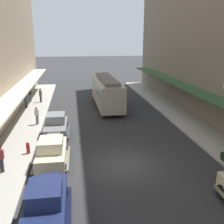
% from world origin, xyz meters
% --- Properties ---
extents(ground_plane, '(200.00, 200.00, 0.00)m').
position_xyz_m(ground_plane, '(0.00, 0.00, 0.00)').
color(ground_plane, '#2D2D30').
extents(sidewalk_left, '(3.00, 60.00, 0.15)m').
position_xyz_m(sidewalk_left, '(-7.50, 0.00, 0.07)').
color(sidewalk_left, '#A8A59E').
rests_on(sidewalk_left, ground).
extents(parked_car_1, '(2.20, 4.28, 1.84)m').
position_xyz_m(parked_car_1, '(-4.63, 5.72, 0.94)').
color(parked_car_1, slate).
rests_on(parked_car_1, ground).
extents(parked_car_2, '(2.16, 4.27, 1.84)m').
position_xyz_m(parked_car_2, '(-4.51, -4.61, 0.94)').
color(parked_car_2, '#19234C').
rests_on(parked_car_2, ground).
extents(parked_car_3, '(2.20, 4.28, 1.84)m').
position_xyz_m(parked_car_3, '(-4.62, 0.65, 0.94)').
color(parked_car_3, beige).
rests_on(parked_car_3, ground).
extents(streetcar, '(2.68, 9.64, 3.46)m').
position_xyz_m(streetcar, '(0.68, 14.38, 1.90)').
color(streetcar, '#ADA899').
rests_on(streetcar, ground).
extents(fire_hydrant, '(0.24, 0.24, 0.82)m').
position_xyz_m(fire_hydrant, '(-6.35, 2.36, 0.56)').
color(fire_hydrant, '#B21E19').
rests_on(fire_hydrant, sidewalk_left).
extents(pedestrian_0, '(0.36, 0.24, 1.64)m').
position_xyz_m(pedestrian_0, '(-6.49, 8.69, 0.99)').
color(pedestrian_0, slate).
rests_on(pedestrian_0, sidewalk_left).
extents(pedestrian_1, '(0.36, 0.28, 1.67)m').
position_xyz_m(pedestrian_1, '(-7.11, 17.36, 1.01)').
color(pedestrian_1, '#2D2D33').
rests_on(pedestrian_1, sidewalk_left).
extents(pedestrian_2, '(0.36, 0.28, 1.67)m').
position_xyz_m(pedestrian_2, '(-8.41, 17.85, 1.01)').
color(pedestrian_2, slate).
rests_on(pedestrian_2, sidewalk_left).
extents(pedestrian_3, '(0.36, 0.28, 1.67)m').
position_xyz_m(pedestrian_3, '(-7.47, -0.05, 1.01)').
color(pedestrian_3, '#2D2D33').
rests_on(pedestrian_3, sidewalk_left).
extents(pedestrian_4, '(0.36, 0.28, 1.67)m').
position_xyz_m(pedestrian_4, '(-8.42, 14.80, 1.01)').
color(pedestrian_4, '#2D2D33').
rests_on(pedestrian_4, sidewalk_left).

